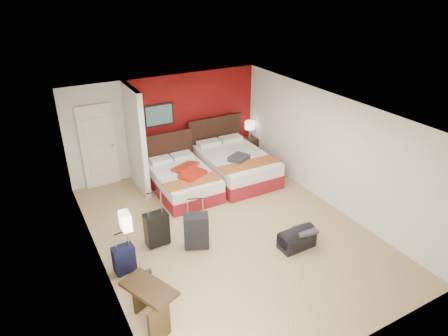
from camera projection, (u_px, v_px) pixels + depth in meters
ground at (229, 230)px, 8.12m from camera, size 6.50×6.50×0.00m
room_walls at (135, 163)px, 8.06m from camera, size 5.02×6.52×2.50m
red_accent_panel at (193, 120)px, 10.41m from camera, size 3.50×0.04×2.50m
partition_wall at (136, 140)px, 9.17m from camera, size 0.12×1.20×2.50m
entry_door at (99, 146)px, 9.41m from camera, size 0.82×0.06×2.05m
bed_left at (184, 182)px, 9.39m from camera, size 1.29×1.84×0.55m
bed_right at (236, 166)px, 10.05m from camera, size 1.51×2.14×0.64m
red_suitcase_open at (189, 171)px, 9.21m from camera, size 0.87×0.99×0.10m
jacket_bundle at (239, 158)px, 9.61m from camera, size 0.58×0.53×0.11m
nightstand at (249, 147)px, 11.27m from camera, size 0.39×0.39×0.54m
table_lamp at (250, 130)px, 11.04m from camera, size 0.28×0.28×0.49m
suitcase_black at (157, 230)px, 7.57m from camera, size 0.44×0.28×0.66m
suitcase_charcoal at (196, 232)px, 7.49m from camera, size 0.54×0.44×0.68m
suitcase_navy at (124, 260)px, 6.90m from camera, size 0.38×0.26×0.50m
duffel_bag at (297, 239)px, 7.56m from camera, size 0.69×0.37×0.35m
jacket_draped at (305, 230)px, 7.50m from camera, size 0.44×0.39×0.05m
desk at (151, 305)px, 5.84m from camera, size 0.72×0.94×0.70m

